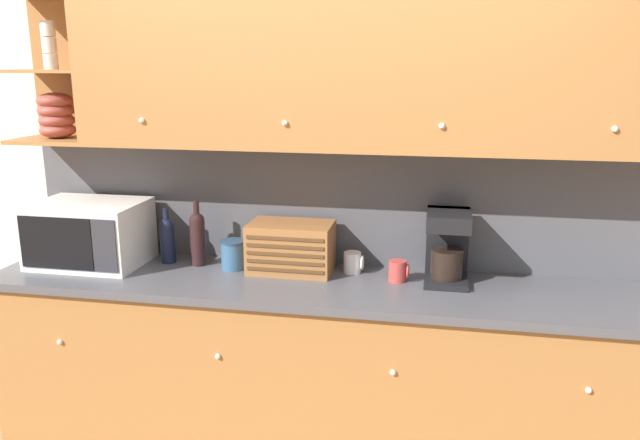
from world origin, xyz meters
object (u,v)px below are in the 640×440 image
at_px(mug_blue_second, 398,271).
at_px(coffee_maker, 447,245).
at_px(bread_box, 291,247).
at_px(second_wine_bottle, 167,238).
at_px(mug, 353,262).
at_px(wine_bottle, 198,236).
at_px(microwave, 90,233).
at_px(storage_canister, 234,254).

distance_m(mug_blue_second, coffee_maker, 0.26).
bearing_deg(bread_box, coffee_maker, 0.28).
height_order(second_wine_bottle, mug, second_wine_bottle).
xyz_separation_m(wine_bottle, mug, (0.80, 0.03, -0.10)).
bearing_deg(second_wine_bottle, wine_bottle, -2.86).
height_order(second_wine_bottle, bread_box, second_wine_bottle).
bearing_deg(mug, wine_bottle, -178.13).
distance_m(microwave, bread_box, 1.05).
height_order(wine_bottle, mug, wine_bottle).
distance_m(bread_box, mug, 0.32).
bearing_deg(second_wine_bottle, mug, 1.04).
distance_m(microwave, wine_bottle, 0.56).
bearing_deg(bread_box, mug, 5.86).
bearing_deg(bread_box, wine_bottle, 179.37).
bearing_deg(wine_bottle, bread_box, -0.63).
bearing_deg(microwave, mug_blue_second, 1.06).
relative_size(bread_box, mug, 3.94).
height_order(storage_canister, mug, storage_canister).
relative_size(wine_bottle, storage_canister, 2.31).
bearing_deg(bread_box, mug_blue_second, -5.48).
xyz_separation_m(wine_bottle, storage_canister, (0.20, -0.03, -0.08)).
height_order(bread_box, coffee_maker, coffee_maker).
xyz_separation_m(bread_box, coffee_maker, (0.76, 0.00, 0.05)).
xyz_separation_m(microwave, second_wine_bottle, (0.38, 0.09, -0.03)).
bearing_deg(mug, storage_canister, -175.08).
xyz_separation_m(wine_bottle, coffee_maker, (1.25, -0.00, 0.02)).
bearing_deg(coffee_maker, storage_canister, -178.70).
relative_size(storage_canister, mug, 1.40).
relative_size(mug_blue_second, coffee_maker, 0.29).
height_order(bread_box, mug_blue_second, bread_box).
distance_m(bread_box, coffee_maker, 0.76).
height_order(second_wine_bottle, mug_blue_second, second_wine_bottle).
xyz_separation_m(second_wine_bottle, bread_box, (0.66, -0.01, -0.01)).
xyz_separation_m(mug, coffee_maker, (0.45, -0.03, 0.12)).
distance_m(wine_bottle, storage_canister, 0.21).
bearing_deg(second_wine_bottle, coffee_maker, -0.41).
xyz_separation_m(second_wine_bottle, wine_bottle, (0.17, -0.01, 0.02)).
bearing_deg(microwave, bread_box, 4.40).
relative_size(mug, mug_blue_second, 1.04).
bearing_deg(microwave, second_wine_bottle, 13.85).
bearing_deg(mug_blue_second, microwave, -178.94).
distance_m(mug, mug_blue_second, 0.24).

